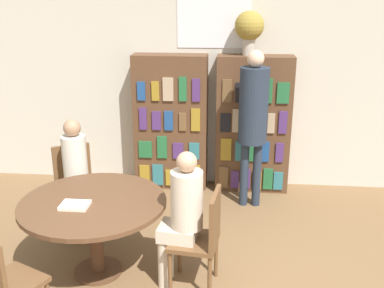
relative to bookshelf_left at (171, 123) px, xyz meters
name	(u,v)px	position (x,y,z in m)	size (l,w,h in m)	color
wall_back	(213,71)	(0.52, 0.19, 0.64)	(6.40, 0.07, 3.00)	beige
bookshelf_left	(171,123)	(0.00, 0.00, 0.00)	(0.93, 0.34, 1.73)	brown
bookshelf_right	(253,125)	(1.05, 0.00, 0.00)	(0.93, 0.34, 1.73)	brown
flower_vase	(249,28)	(0.95, 0.00, 1.20)	(0.35, 0.35, 0.52)	#B7AD9E
reading_table	(94,212)	(-0.40, -2.04, -0.25)	(1.29, 1.29, 0.73)	brown
chair_near_camera	(1,281)	(-0.81, -2.94, -0.35)	(0.53, 0.53, 0.91)	brown
chair_left_side	(75,182)	(-0.89, -1.19, -0.35)	(0.54, 0.54, 0.91)	brown
chair_far_side	(203,235)	(0.57, -2.16, -0.35)	(0.44, 0.44, 0.91)	brown
seated_reader_left	(77,171)	(-0.80, -1.35, -0.16)	(0.38, 0.40, 1.25)	beige
seated_reader_right	(182,211)	(0.39, -2.14, -0.15)	(0.39, 0.31, 1.25)	beige
librarian_standing	(253,112)	(1.02, -0.50, 0.30)	(0.33, 0.60, 1.86)	#232D3D
open_book_on_table	(75,205)	(-0.52, -2.17, -0.12)	(0.24, 0.18, 0.03)	silver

